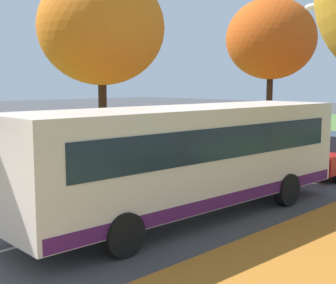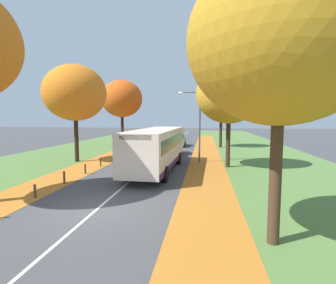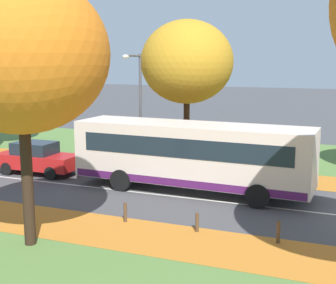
% 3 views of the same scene
% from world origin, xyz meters
% --- Properties ---
extents(ground_plane, '(160.00, 160.00, 0.00)m').
position_xyz_m(ground_plane, '(0.00, 0.00, 0.00)').
color(ground_plane, '#424244').
extents(grass_verge_left, '(12.00, 90.00, 0.01)m').
position_xyz_m(grass_verge_left, '(-9.20, 20.00, 0.00)').
color(grass_verge_left, '#517538').
rests_on(grass_verge_left, ground).
extents(leaf_litter_left, '(2.80, 60.00, 0.00)m').
position_xyz_m(leaf_litter_left, '(-4.60, 14.00, 0.01)').
color(leaf_litter_left, '#B26B23').
rests_on(leaf_litter_left, grass_verge_left).
extents(grass_verge_right, '(12.00, 90.00, 0.01)m').
position_xyz_m(grass_verge_right, '(9.20, 20.00, 0.00)').
color(grass_verge_right, '#517538').
rests_on(grass_verge_right, ground).
extents(leaf_litter_right, '(2.80, 60.00, 0.00)m').
position_xyz_m(leaf_litter_right, '(4.60, 14.00, 0.01)').
color(leaf_litter_right, '#B26B23').
rests_on(leaf_litter_right, grass_verge_right).
extents(road_centre_line, '(0.12, 80.00, 0.01)m').
position_xyz_m(road_centre_line, '(0.00, 20.00, 0.00)').
color(road_centre_line, silver).
rests_on(road_centre_line, ground).
extents(tree_left_near, '(5.25, 5.25, 8.24)m').
position_xyz_m(tree_left_near, '(-6.49, 10.92, 5.86)').
color(tree_left_near, black).
rests_on(tree_left_near, ground).
extents(tree_left_mid, '(5.42, 5.42, 8.70)m').
position_xyz_m(tree_left_mid, '(-6.51, 23.65, 6.24)').
color(tree_left_mid, black).
rests_on(tree_left_mid, ground).
extents(tree_right_nearest, '(5.40, 5.40, 8.45)m').
position_xyz_m(tree_right_nearest, '(6.55, -2.08, 6.00)').
color(tree_right_nearest, '#422D1E').
rests_on(tree_right_nearest, ground).
extents(tree_right_near, '(4.98, 4.98, 7.83)m').
position_xyz_m(tree_right_near, '(6.21, 10.20, 5.58)').
color(tree_right_near, '#382619').
rests_on(tree_right_near, ground).
extents(tree_right_mid, '(4.53, 4.53, 7.58)m').
position_xyz_m(tree_right_mid, '(6.44, 23.72, 5.53)').
color(tree_right_mid, black).
rests_on(tree_right_mid, ground).
extents(bollard_second, '(0.12, 0.12, 0.65)m').
position_xyz_m(bollard_second, '(-3.55, 1.02, 0.33)').
color(bollard_second, '#4C3823').
rests_on(bollard_second, ground).
extents(bollard_third, '(0.12, 0.12, 0.73)m').
position_xyz_m(bollard_third, '(-3.58, 3.70, 0.36)').
color(bollard_third, '#4C3823').
rests_on(bollard_third, ground).
extents(bollard_fourth, '(0.12, 0.12, 0.66)m').
position_xyz_m(bollard_fourth, '(-3.58, 6.38, 0.33)').
color(bollard_fourth, '#4C3823').
rests_on(bollard_fourth, ground).
extents(bollard_fifth, '(0.12, 0.12, 0.71)m').
position_xyz_m(bollard_fifth, '(-3.59, 9.06, 0.36)').
color(bollard_fifth, '#4C3823').
rests_on(bollard_fifth, ground).
extents(streetlamp_right, '(1.89, 0.28, 6.00)m').
position_xyz_m(streetlamp_right, '(3.67, 11.95, 3.74)').
color(streetlamp_right, '#47474C').
rests_on(streetlamp_right, ground).
extents(bus, '(2.93, 10.49, 2.98)m').
position_xyz_m(bus, '(1.06, 8.14, 1.70)').
color(bus, beige).
rests_on(bus, ground).
extents(car_red_lead, '(1.82, 4.22, 1.62)m').
position_xyz_m(car_red_lead, '(1.22, 16.44, 0.81)').
color(car_red_lead, '#B21919').
rests_on(car_red_lead, ground).
extents(car_grey_following, '(1.85, 4.23, 1.62)m').
position_xyz_m(car_grey_following, '(1.02, 24.17, 0.81)').
color(car_grey_following, slate).
rests_on(car_grey_following, ground).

